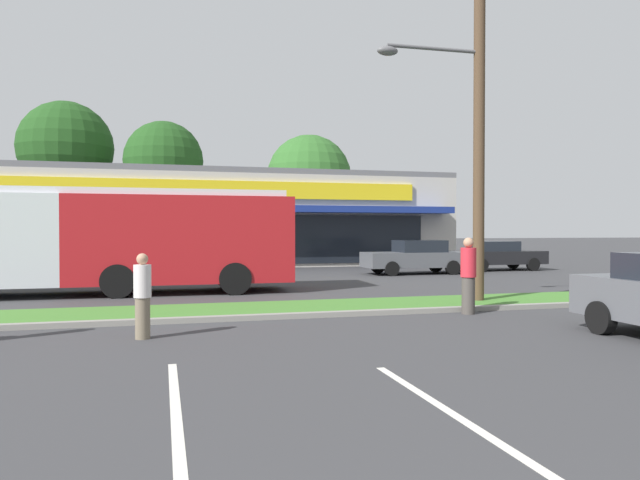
{
  "coord_description": "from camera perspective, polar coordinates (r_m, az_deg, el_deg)",
  "views": [
    {
      "loc": [
        -1.98,
        -0.1,
        2.02
      ],
      "look_at": [
        2.95,
        18.1,
        1.67
      ],
      "focal_mm": 32.78,
      "sensor_mm": 36.0,
      "label": 1
    }
  ],
  "objects": [
    {
      "name": "grass_median",
      "position": [
        14.37,
        -7.15,
        -6.79
      ],
      "size": [
        56.0,
        2.2,
        0.12
      ],
      "primitive_type": "cube",
      "color": "#427A2D",
      "rests_on": "ground_plane"
    },
    {
      "name": "curb_lip",
      "position": [
        13.18,
        -6.41,
        -7.5
      ],
      "size": [
        56.0,
        0.24,
        0.12
      ],
      "primitive_type": "cube",
      "color": "gray",
      "rests_on": "ground_plane"
    },
    {
      "name": "parking_stripe_1",
      "position": [
        6.86,
        -13.88,
        -16.06
      ],
      "size": [
        0.12,
        4.8,
        0.01
      ],
      "primitive_type": "cube",
      "color": "silver",
      "rests_on": "ground_plane"
    },
    {
      "name": "parking_stripe_2",
      "position": [
        6.64,
        13.68,
        -16.65
      ],
      "size": [
        0.12,
        4.8,
        0.01
      ],
      "primitive_type": "cube",
      "color": "silver",
      "rests_on": "ground_plane"
    },
    {
      "name": "storefront_building",
      "position": [
        36.23,
        -11.57,
        2.0
      ],
      "size": [
        28.0,
        13.46,
        5.27
      ],
      "color": "#BCB7AD",
      "rests_on": "ground_plane"
    },
    {
      "name": "tree_left",
      "position": [
        47.2,
        -23.56,
        8.23
      ],
      "size": [
        6.77,
        6.77,
        11.4
      ],
      "color": "#473323",
      "rests_on": "ground_plane"
    },
    {
      "name": "tree_mid_left",
      "position": [
        43.55,
        -15.03,
        7.46
      ],
      "size": [
        5.61,
        5.61,
        9.74
      ],
      "color": "#473323",
      "rests_on": "ground_plane"
    },
    {
      "name": "tree_mid",
      "position": [
        44.01,
        -1.08,
        6.13
      ],
      "size": [
        6.32,
        6.32,
        9.1
      ],
      "color": "#473323",
      "rests_on": "ground_plane"
    },
    {
      "name": "utility_pole",
      "position": [
        16.41,
        14.8,
        11.57
      ],
      "size": [
        3.03,
        2.4,
        9.37
      ],
      "color": "#4C3826",
      "rests_on": "ground_plane"
    },
    {
      "name": "city_bus",
      "position": [
        19.34,
        -21.68,
        0.22
      ],
      "size": [
        12.55,
        2.76,
        3.25
      ],
      "rotation": [
        0.0,
        0.0,
        3.13
      ],
      "color": "#AD191E",
      "rests_on": "ground_plane"
    },
    {
      "name": "car_0",
      "position": [
        30.08,
        16.9,
        -1.43
      ],
      "size": [
        4.53,
        1.89,
        1.44
      ],
      "color": "black",
      "rests_on": "ground_plane"
    },
    {
      "name": "car_2",
      "position": [
        25.09,
        -15.37,
        -1.75
      ],
      "size": [
        4.5,
        1.92,
        1.59
      ],
      "rotation": [
        0.0,
        0.0,
        3.14
      ],
      "color": "#9E998C",
      "rests_on": "ground_plane"
    },
    {
      "name": "car_3",
      "position": [
        26.76,
        9.34,
        -1.63
      ],
      "size": [
        4.69,
        1.88,
        1.53
      ],
      "rotation": [
        0.0,
        0.0,
        3.14
      ],
      "color": "#515459",
      "rests_on": "ground_plane"
    },
    {
      "name": "pedestrian_by_pole",
      "position": [
        11.27,
        -16.94,
        -5.24
      ],
      "size": [
        0.32,
        0.32,
        1.58
      ],
      "rotation": [
        0.0,
        0.0,
        3.86
      ],
      "color": "#726651",
      "rests_on": "ground_plane"
    },
    {
      "name": "pedestrian_mid",
      "position": [
        14.36,
        14.28,
        -3.39
      ],
      "size": [
        0.37,
        0.37,
        1.82
      ],
      "rotation": [
        0.0,
        0.0,
        0.75
      ],
      "color": "#47423D",
      "rests_on": "ground_plane"
    }
  ]
}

